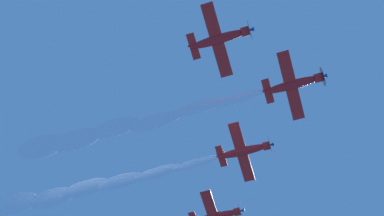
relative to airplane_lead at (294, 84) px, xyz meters
name	(u,v)px	position (x,y,z in m)	size (l,w,h in m)	color
airplane_lead	(294,84)	(0.00, 0.00, 0.00)	(9.90, 8.90, 3.04)	red
airplane_left_wingman	(245,151)	(10.72, 7.06, 1.60)	(9.94, 8.89, 3.23)	red
airplane_right_wingman	(221,39)	(-7.39, 9.54, -0.22)	(9.87, 8.90, 3.08)	red
smoke_trail_lead	(99,133)	(5.60, 28.32, 1.48)	(9.71, 38.35, 4.44)	white
smoke_trail_left_wingman	(69,192)	(16.54, 35.43, 3.05)	(9.71, 38.58, 4.27)	white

